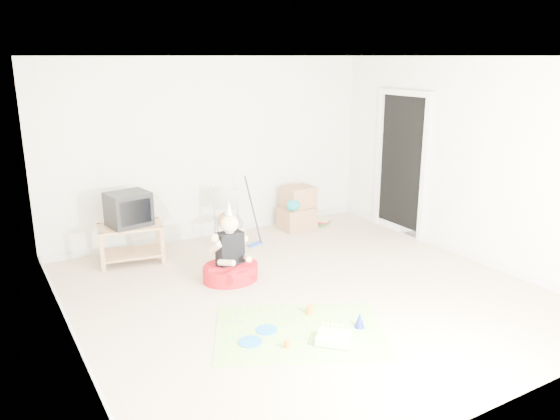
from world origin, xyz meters
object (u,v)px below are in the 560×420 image
crt_tv (128,209)px  birthday_cake (334,339)px  tv_stand (131,240)px  seated_woman (230,263)px  cardboard_boxes (297,209)px  folding_chair (228,220)px

crt_tv → birthday_cake: 3.30m
birthday_cake → tv_stand: bearing=108.8°
seated_woman → birthday_cake: seated_woman is taller
crt_tv → birthday_cake: (1.04, -3.05, -0.67)m
cardboard_boxes → seated_woman: (-1.77, -1.31, -0.10)m
tv_stand → crt_tv: crt_tv is taller
crt_tv → folding_chair: (1.33, -0.14, -0.32)m
folding_chair → birthday_cake: 2.95m
tv_stand → birthday_cake: bearing=-71.2°
tv_stand → birthday_cake: tv_stand is taller
birthday_cake → crt_tv: bearing=108.8°
folding_chair → birthday_cake: bearing=-95.6°
cardboard_boxes → seated_woman: seated_woman is taller
folding_chair → cardboard_boxes: (1.30, 0.26, -0.08)m
crt_tv → folding_chair: crt_tv is taller
tv_stand → cardboard_boxes: cardboard_boxes is taller
folding_chair → birthday_cake: (-0.29, -2.92, -0.36)m
tv_stand → seated_woman: 1.47m
tv_stand → birthday_cake: (1.04, -3.05, -0.25)m
cardboard_boxes → folding_chair: bearing=-168.9°
folding_chair → seated_woman: bearing=-114.0°
crt_tv → cardboard_boxes: size_ratio=0.76×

